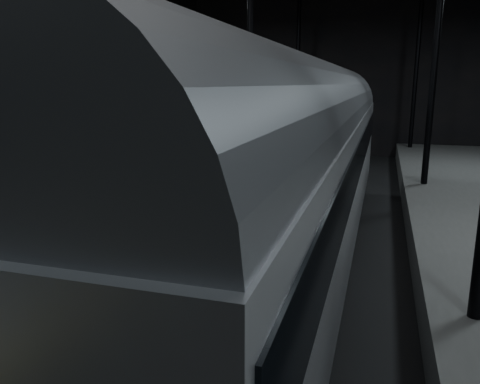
% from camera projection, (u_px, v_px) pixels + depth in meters
% --- Properties ---
extents(ground, '(44.00, 44.00, 0.00)m').
position_uv_depth(ground, '(301.00, 265.00, 13.44)').
color(ground, black).
rests_on(ground, ground).
extents(platform_left, '(9.00, 43.80, 1.00)m').
position_uv_depth(platform_left, '(76.00, 226.00, 15.45)').
color(platform_left, '#585855').
rests_on(platform_left, ground).
extents(tactile_strip, '(0.50, 43.80, 0.01)m').
position_uv_depth(tactile_strip, '(195.00, 222.00, 14.13)').
color(tactile_strip, olive).
rests_on(tactile_strip, platform_left).
extents(track, '(2.40, 43.00, 0.24)m').
position_uv_depth(track, '(301.00, 263.00, 13.42)').
color(track, '#3F3328').
rests_on(track, ground).
extents(train, '(3.14, 20.97, 5.60)m').
position_uv_depth(train, '(301.00, 160.00, 12.28)').
color(train, '#9E9FA5').
rests_on(train, ground).
extents(woman, '(0.71, 0.56, 1.70)m').
position_uv_depth(woman, '(172.00, 183.00, 15.62)').
color(woman, '#95775B').
rests_on(woman, platform_left).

